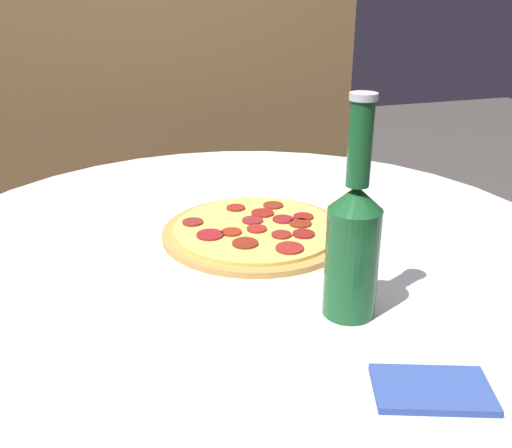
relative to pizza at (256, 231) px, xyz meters
name	(u,v)px	position (x,y,z in m)	size (l,w,h in m)	color
table	(245,309)	(-0.03, -0.01, -0.14)	(1.09, 1.09, 0.68)	white
fence_panel	(147,34)	(-0.03, 1.04, 0.24)	(1.41, 0.04, 1.85)	olive
pizza	(256,231)	(0.00, 0.00, 0.00)	(0.31, 0.31, 0.02)	#C68E47
beer_bottle	(353,241)	(0.04, -0.27, 0.09)	(0.07, 0.07, 0.28)	#195628
napkin	(432,389)	(0.05, -0.44, 0.00)	(0.14, 0.11, 0.01)	#334C99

